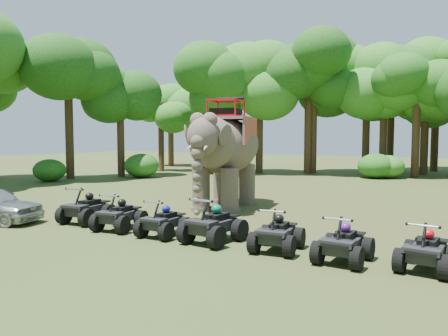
{
  "coord_description": "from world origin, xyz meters",
  "views": [
    {
      "loc": [
        7.75,
        -12.32,
        3.04
      ],
      "look_at": [
        0.0,
        1.2,
        1.9
      ],
      "focal_mm": 35.0,
      "sensor_mm": 36.0,
      "label": 1
    }
  ],
  "objects_px": {
    "atv_6": "(427,245)",
    "elephant": "(225,153)",
    "atv_3": "(213,219)",
    "atv_5": "(344,238)",
    "atv_0": "(87,204)",
    "atv_1": "(119,211)",
    "atv_4": "(277,229)",
    "atv_2": "(164,217)"
  },
  "relations": [
    {
      "from": "atv_6",
      "to": "elephant",
      "type": "bearing_deg",
      "value": 153.1
    },
    {
      "from": "atv_3",
      "to": "atv_5",
      "type": "bearing_deg",
      "value": 3.27
    },
    {
      "from": "atv_3",
      "to": "atv_6",
      "type": "height_order",
      "value": "atv_3"
    },
    {
      "from": "elephant",
      "to": "atv_6",
      "type": "bearing_deg",
      "value": -42.57
    },
    {
      "from": "atv_0",
      "to": "atv_1",
      "type": "bearing_deg",
      "value": -13.66
    },
    {
      "from": "atv_6",
      "to": "atv_0",
      "type": "bearing_deg",
      "value": -174.57
    },
    {
      "from": "atv_0",
      "to": "atv_6",
      "type": "relative_size",
      "value": 1.12
    },
    {
      "from": "atv_5",
      "to": "atv_6",
      "type": "height_order",
      "value": "atv_5"
    },
    {
      "from": "atv_3",
      "to": "atv_4",
      "type": "bearing_deg",
      "value": 6.68
    },
    {
      "from": "atv_2",
      "to": "atv_3",
      "type": "height_order",
      "value": "atv_3"
    },
    {
      "from": "atv_2",
      "to": "atv_5",
      "type": "distance_m",
      "value": 5.47
    },
    {
      "from": "atv_4",
      "to": "atv_5",
      "type": "xyz_separation_m",
      "value": [
        1.79,
        -0.17,
        -0.01
      ]
    },
    {
      "from": "atv_1",
      "to": "atv_4",
      "type": "relative_size",
      "value": 1.03
    },
    {
      "from": "atv_3",
      "to": "atv_5",
      "type": "relative_size",
      "value": 1.14
    },
    {
      "from": "atv_1",
      "to": "atv_5",
      "type": "xyz_separation_m",
      "value": [
        7.29,
        -0.06,
        -0.02
      ]
    },
    {
      "from": "atv_1",
      "to": "atv_5",
      "type": "bearing_deg",
      "value": -8.34
    },
    {
      "from": "atv_0",
      "to": "atv_3",
      "type": "bearing_deg",
      "value": -6.95
    },
    {
      "from": "elephant",
      "to": "atv_6",
      "type": "height_order",
      "value": "elephant"
    },
    {
      "from": "atv_1",
      "to": "atv_6",
      "type": "height_order",
      "value": "atv_1"
    },
    {
      "from": "atv_0",
      "to": "atv_1",
      "type": "distance_m",
      "value": 1.84
    },
    {
      "from": "atv_4",
      "to": "atv_5",
      "type": "bearing_deg",
      "value": -11.38
    },
    {
      "from": "elephant",
      "to": "atv_4",
      "type": "bearing_deg",
      "value": -58.94
    },
    {
      "from": "elephant",
      "to": "atv_0",
      "type": "bearing_deg",
      "value": -126.27
    },
    {
      "from": "atv_3",
      "to": "atv_5",
      "type": "xyz_separation_m",
      "value": [
        3.75,
        -0.12,
        -0.08
      ]
    },
    {
      "from": "atv_0",
      "to": "atv_5",
      "type": "distance_m",
      "value": 9.11
    },
    {
      "from": "atv_1",
      "to": "atv_3",
      "type": "bearing_deg",
      "value": -6.84
    },
    {
      "from": "atv_3",
      "to": "atv_4",
      "type": "height_order",
      "value": "atv_3"
    },
    {
      "from": "atv_1",
      "to": "atv_5",
      "type": "height_order",
      "value": "atv_1"
    },
    {
      "from": "atv_2",
      "to": "atv_4",
      "type": "distance_m",
      "value": 3.68
    },
    {
      "from": "atv_0",
      "to": "atv_2",
      "type": "height_order",
      "value": "atv_0"
    },
    {
      "from": "atv_4",
      "to": "atv_5",
      "type": "height_order",
      "value": "atv_4"
    },
    {
      "from": "atv_6",
      "to": "atv_3",
      "type": "bearing_deg",
      "value": -172.69
    },
    {
      "from": "elephant",
      "to": "atv_2",
      "type": "distance_m",
      "value": 5.93
    },
    {
      "from": "atv_3",
      "to": "atv_6",
      "type": "distance_m",
      "value": 5.56
    },
    {
      "from": "elephant",
      "to": "atv_0",
      "type": "relative_size",
      "value": 3.21
    },
    {
      "from": "atv_1",
      "to": "atv_4",
      "type": "distance_m",
      "value": 5.5
    },
    {
      "from": "elephant",
      "to": "atv_3",
      "type": "bearing_deg",
      "value": -73.25
    },
    {
      "from": "atv_3",
      "to": "atv_6",
      "type": "xyz_separation_m",
      "value": [
        5.56,
        0.13,
        -0.09
      ]
    },
    {
      "from": "atv_3",
      "to": "atv_1",
      "type": "bearing_deg",
      "value": -173.83
    },
    {
      "from": "elephant",
      "to": "atv_1",
      "type": "relative_size",
      "value": 3.41
    },
    {
      "from": "atv_1",
      "to": "atv_4",
      "type": "xyz_separation_m",
      "value": [
        5.5,
        0.12,
        -0.02
      ]
    },
    {
      "from": "elephant",
      "to": "atv_1",
      "type": "height_order",
      "value": "elephant"
    }
  ]
}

